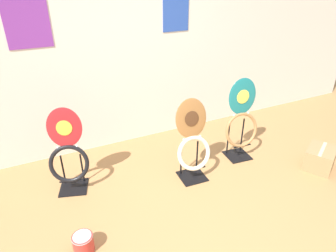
% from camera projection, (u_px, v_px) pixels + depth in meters
% --- Properties ---
extents(wall_back, '(8.00, 0.07, 2.60)m').
position_uv_depth(wall_back, '(121.00, 42.00, 3.47)').
color(wall_back, silver).
rests_on(wall_back, ground_plane).
extents(toilet_seat_display_crimson_swirl, '(0.42, 0.35, 0.90)m').
position_uv_depth(toilet_seat_display_crimson_swirl, '(68.00, 156.00, 2.98)').
color(toilet_seat_display_crimson_swirl, black).
rests_on(toilet_seat_display_crimson_swirl, ground_plane).
extents(toilet_seat_display_teal_sax, '(0.43, 0.31, 0.99)m').
position_uv_depth(toilet_seat_display_teal_sax, '(241.00, 123.00, 3.49)').
color(toilet_seat_display_teal_sax, black).
rests_on(toilet_seat_display_teal_sax, ground_plane).
extents(toilet_seat_display_woodgrain, '(0.39, 0.30, 0.90)m').
position_uv_depth(toilet_seat_display_woodgrain, '(193.00, 143.00, 3.14)').
color(toilet_seat_display_woodgrain, black).
rests_on(toilet_seat_display_woodgrain, ground_plane).
extents(paint_can, '(0.17, 0.17, 0.17)m').
position_uv_depth(paint_can, '(83.00, 243.00, 2.42)').
color(paint_can, red).
rests_on(paint_can, ground_plane).
extents(storage_box, '(0.46, 0.43, 0.25)m').
position_uv_depth(storage_box, '(320.00, 158.00, 3.44)').
color(storage_box, '#93754C').
rests_on(storage_box, ground_plane).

